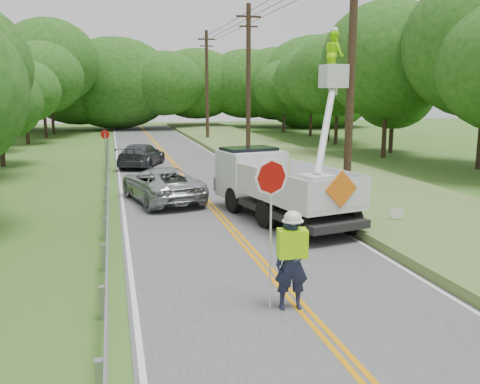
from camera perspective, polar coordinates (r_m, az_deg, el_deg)
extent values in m
plane|color=#3F5E1F|center=(10.99, 7.73, -13.58)|extent=(140.00, 140.00, 0.00)
cube|color=#454548|center=(24.00, -4.58, 0.03)|extent=(7.20, 96.00, 0.02)
cube|color=orange|center=(23.98, -4.81, 0.05)|extent=(0.12, 96.00, 0.00)
cube|color=orange|center=(24.01, -4.34, 0.08)|extent=(0.12, 96.00, 0.00)
cube|color=silver|center=(23.70, -12.83, -0.31)|extent=(0.12, 96.00, 0.00)
cube|color=silver|center=(24.78, 3.32, 0.43)|extent=(0.12, 96.00, 0.00)
cube|color=#9C9DA4|center=(8.40, -15.11, -19.42)|extent=(0.12, 0.14, 0.70)
cube|color=#9C9DA4|center=(11.10, -14.84, -11.64)|extent=(0.12, 0.14, 0.70)
cube|color=#9C9DA4|center=(13.92, -14.68, -6.95)|extent=(0.12, 0.14, 0.70)
cube|color=#9C9DA4|center=(16.80, -14.58, -3.86)|extent=(0.12, 0.14, 0.70)
cube|color=#9C9DA4|center=(19.72, -14.51, -1.68)|extent=(0.12, 0.14, 0.70)
cube|color=#9C9DA4|center=(22.66, -14.46, -0.06)|extent=(0.12, 0.14, 0.70)
cube|color=#9C9DA4|center=(25.61, -14.42, 1.19)|extent=(0.12, 0.14, 0.70)
cube|color=#9C9DA4|center=(28.58, -14.38, 2.17)|extent=(0.12, 0.14, 0.70)
cube|color=#9C9DA4|center=(31.55, -14.36, 2.98)|extent=(0.12, 0.14, 0.70)
cube|color=#9C9DA4|center=(34.52, -14.34, 3.64)|extent=(0.12, 0.14, 0.70)
cube|color=#9C9DA4|center=(37.50, -14.32, 4.20)|extent=(0.12, 0.14, 0.70)
cube|color=#9C9DA4|center=(40.49, -14.30, 4.67)|extent=(0.12, 0.14, 0.70)
cube|color=#9C9DA4|center=(43.47, -14.29, 5.08)|extent=(0.12, 0.14, 0.70)
cube|color=#9C9DA4|center=(46.46, -14.28, 5.44)|extent=(0.12, 0.14, 0.70)
cube|color=#9C9DA4|center=(24.59, -14.22, 1.39)|extent=(0.05, 48.00, 0.34)
cylinder|color=black|center=(20.27, 12.04, 12.01)|extent=(0.30, 0.30, 10.00)
cylinder|color=black|center=(34.41, 0.92, 11.72)|extent=(0.30, 0.30, 10.00)
cube|color=black|center=(34.72, 0.95, 18.66)|extent=(1.60, 0.12, 0.12)
cube|color=black|center=(34.64, 0.94, 17.68)|extent=(1.20, 0.10, 0.10)
cylinder|color=black|center=(49.06, -3.64, 11.47)|extent=(0.30, 0.30, 10.00)
cube|color=black|center=(49.28, -3.70, 16.36)|extent=(1.60, 0.12, 0.12)
cube|color=black|center=(49.22, -3.69, 15.66)|extent=(1.20, 0.10, 0.10)
cylinder|color=black|center=(28.32, 3.06, 20.20)|extent=(0.03, 43.00, 0.03)
cylinder|color=black|center=(28.53, 4.50, 20.11)|extent=(0.03, 43.00, 0.03)
cylinder|color=black|center=(28.75, 5.91, 20.02)|extent=(0.03, 43.00, 0.03)
cube|color=#51732F|center=(26.05, 11.02, 1.04)|extent=(7.00, 96.00, 0.30)
cylinder|color=#332319|center=(35.20, -24.65, 4.41)|extent=(0.32, 0.32, 2.27)
cylinder|color=#332319|center=(49.33, -22.29, 6.41)|extent=(0.32, 0.32, 2.65)
ellipsoid|color=#194410|center=(49.22, -22.57, 10.17)|extent=(6.19, 6.19, 5.45)
cylinder|color=#332319|center=(55.41, -20.57, 7.33)|extent=(0.32, 0.32, 3.41)
ellipsoid|color=#194410|center=(55.35, -20.87, 11.64)|extent=(7.96, 7.96, 7.01)
cylinder|color=#332319|center=(59.40, -19.86, 8.05)|extent=(0.32, 0.32, 4.39)
ellipsoid|color=#194410|center=(59.43, -20.20, 13.22)|extent=(10.25, 10.25, 9.02)
cylinder|color=#332319|center=(37.63, 15.54, 6.57)|extent=(0.32, 0.32, 3.85)
ellipsoid|color=#194410|center=(37.60, 15.91, 13.74)|extent=(8.99, 8.99, 7.91)
cylinder|color=#332319|center=(40.75, 16.22, 5.94)|extent=(0.32, 0.32, 2.57)
ellipsoid|color=#194410|center=(40.62, 16.46, 10.35)|extent=(5.99, 5.99, 5.27)
cylinder|color=#332319|center=(45.98, 10.50, 7.26)|extent=(0.32, 0.32, 3.45)
ellipsoid|color=#194410|center=(45.91, 10.68, 12.53)|extent=(8.06, 8.06, 7.09)
cylinder|color=#332319|center=(49.35, 9.65, 7.51)|extent=(0.32, 0.32, 3.41)
ellipsoid|color=#194410|center=(49.29, 9.81, 12.35)|extent=(7.96, 7.96, 7.00)
cylinder|color=#332319|center=(54.25, 7.75, 7.80)|extent=(0.32, 0.32, 3.30)
ellipsoid|color=#194410|center=(54.19, 7.86, 12.06)|extent=(7.70, 7.70, 6.77)
cylinder|color=#332319|center=(59.16, 4.80, 7.92)|extent=(0.32, 0.32, 2.89)
ellipsoid|color=#194410|center=(59.08, 4.86, 11.35)|extent=(6.75, 6.75, 5.94)
ellipsoid|color=#194410|center=(67.08, -21.44, 11.03)|extent=(10.62, 7.97, 7.97)
ellipsoid|color=#194410|center=(65.78, -17.30, 11.31)|extent=(13.07, 9.80, 9.80)
ellipsoid|color=#194410|center=(65.42, -13.45, 11.50)|extent=(14.51, 10.89, 10.89)
ellipsoid|color=#194410|center=(63.98, -8.45, 11.70)|extent=(10.20, 7.65, 7.65)
ellipsoid|color=#194410|center=(67.94, -4.78, 11.73)|extent=(11.85, 8.89, 8.89)
ellipsoid|color=#194410|center=(68.47, 0.78, 11.76)|extent=(11.77, 8.83, 8.83)
ellipsoid|color=#194410|center=(68.71, 4.21, 11.73)|extent=(12.42, 9.31, 9.31)
ellipsoid|color=#194410|center=(68.44, 8.56, 11.64)|extent=(16.24, 12.18, 12.18)
imported|color=#191E33|center=(11.03, 5.71, -7.83)|extent=(0.77, 0.56, 1.97)
cube|color=#8FE305|center=(10.89, 5.75, -5.60)|extent=(0.65, 0.44, 0.60)
ellipsoid|color=white|center=(10.75, 5.81, -2.81)|extent=(0.37, 0.37, 0.29)
cylinder|color=#B7B7B7|center=(10.87, 3.36, -5.89)|extent=(0.04, 0.04, 2.75)
cylinder|color=#900A06|center=(10.54, 3.44, 1.63)|extent=(0.77, 0.23, 0.79)
cylinder|color=black|center=(15.90, 6.37, -3.85)|extent=(0.50, 1.00, 0.96)
cylinder|color=black|center=(17.03, 12.04, -3.03)|extent=(0.50, 1.00, 0.96)
cylinder|color=black|center=(17.55, 2.85, -2.38)|extent=(0.50, 1.00, 0.96)
cylinder|color=black|center=(18.59, 8.24, -1.73)|extent=(0.50, 1.00, 0.96)
cylinder|color=black|center=(19.72, -0.69, -0.88)|extent=(0.50, 1.00, 0.96)
cylinder|color=black|center=(20.64, 4.31, -0.37)|extent=(0.50, 1.00, 0.96)
cube|color=black|center=(18.28, 5.13, -1.64)|extent=(3.43, 6.69, 0.25)
cube|color=silver|center=(17.60, 6.34, -0.50)|extent=(3.24, 4.98, 0.22)
cube|color=silver|center=(16.93, 3.16, 0.82)|extent=(1.05, 4.50, 0.90)
cube|color=silver|center=(18.14, 9.38, 1.37)|extent=(1.05, 4.50, 0.90)
cube|color=silver|center=(15.68, 10.87, -0.19)|extent=(2.26, 0.56, 0.90)
cube|color=silver|center=(20.44, 1.22, 2.02)|extent=(2.60, 2.34, 1.80)
cube|color=black|center=(20.53, 0.97, 3.88)|extent=(2.23, 1.70, 0.75)
cube|color=silver|center=(16.61, 8.42, 0.52)|extent=(1.07, 1.07, 0.80)
cube|color=silver|center=(19.98, 10.20, 12.36)|extent=(0.85, 0.85, 0.85)
imported|color=#8FE305|center=(20.01, 10.28, 14.65)|extent=(0.62, 0.80, 1.65)
cube|color=orange|center=(15.60, 11.04, 0.31)|extent=(1.11, 0.28, 1.13)
imported|color=#A2A6A9|center=(21.95, -8.58, 0.85)|extent=(3.44, 5.57, 1.44)
imported|color=#38393F|center=(32.40, -10.74, 3.99)|extent=(3.49, 5.20, 1.40)
cylinder|color=#9C9DA4|center=(30.34, -14.47, 4.17)|extent=(0.06, 0.06, 2.28)
cylinder|color=#900A06|center=(30.24, -14.57, 6.12)|extent=(0.50, 0.18, 0.52)
cube|color=white|center=(18.24, 16.74, -2.22)|extent=(0.48, 0.13, 0.34)
cylinder|color=#9C9DA4|center=(18.21, 16.16, -3.15)|extent=(0.02, 0.02, 0.48)
cylinder|color=#9C9DA4|center=(18.41, 17.21, -3.06)|extent=(0.02, 0.02, 0.48)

